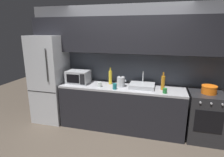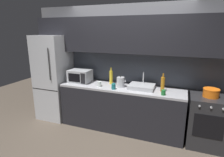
# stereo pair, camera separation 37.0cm
# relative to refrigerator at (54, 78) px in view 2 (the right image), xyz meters

# --- Properties ---
(ground_plane) EXTENTS (10.00, 10.00, 0.00)m
(ground_plane) POSITION_rel_refrigerator_xyz_m (1.62, -0.90, -0.94)
(ground_plane) COLOR #4C4238
(back_wall) EXTENTS (4.21, 0.44, 2.50)m
(back_wall) POSITION_rel_refrigerator_xyz_m (1.62, 0.30, 0.60)
(back_wall) COLOR slate
(back_wall) RESTS_ON ground
(counter_run) EXTENTS (2.47, 0.60, 0.90)m
(counter_run) POSITION_rel_refrigerator_xyz_m (1.62, 0.00, -0.49)
(counter_run) COLOR black
(counter_run) RESTS_ON ground
(refrigerator) EXTENTS (0.68, 0.69, 1.89)m
(refrigerator) POSITION_rel_refrigerator_xyz_m (0.00, 0.00, 0.00)
(refrigerator) COLOR #B7BABF
(refrigerator) RESTS_ON ground
(oven_range) EXTENTS (0.60, 0.62, 0.90)m
(oven_range) POSITION_rel_refrigerator_xyz_m (3.19, -0.00, -0.49)
(oven_range) COLOR #232326
(oven_range) RESTS_ON ground
(microwave) EXTENTS (0.46, 0.35, 0.27)m
(microwave) POSITION_rel_refrigerator_xyz_m (0.68, 0.02, 0.09)
(microwave) COLOR #A8AAAF
(microwave) RESTS_ON counter_run
(sink_basin) EXTENTS (0.48, 0.38, 0.30)m
(sink_basin) POSITION_rel_refrigerator_xyz_m (2.02, 0.03, -0.00)
(sink_basin) COLOR #ADAFB5
(sink_basin) RESTS_ON counter_run
(kettle) EXTENTS (0.19, 0.15, 0.22)m
(kettle) POSITION_rel_refrigerator_xyz_m (1.61, -0.00, 0.05)
(kettle) COLOR #B7BABF
(kettle) RESTS_ON counter_run
(wine_bottle_yellow) EXTENTS (0.07, 0.07, 0.35)m
(wine_bottle_yellow) POSITION_rel_refrigerator_xyz_m (1.36, 0.13, 0.10)
(wine_bottle_yellow) COLOR gold
(wine_bottle_yellow) RESTS_ON counter_run
(wine_bottle_amber) EXTENTS (0.07, 0.07, 0.34)m
(wine_bottle_amber) POSITION_rel_refrigerator_xyz_m (2.41, 0.01, 0.09)
(wine_bottle_amber) COLOR #B27019
(wine_bottle_amber) RESTS_ON counter_run
(mug_teal) EXTENTS (0.08, 0.08, 0.11)m
(mug_teal) POSITION_rel_refrigerator_xyz_m (1.53, -0.19, 0.01)
(mug_teal) COLOR #19666B
(mug_teal) RESTS_ON counter_run
(mug_green) EXTENTS (0.07, 0.07, 0.09)m
(mug_green) POSITION_rel_refrigerator_xyz_m (2.45, -0.19, 0.00)
(mug_green) COLOR #1E6B2D
(mug_green) RESTS_ON counter_run
(mug_clear) EXTENTS (0.08, 0.08, 0.10)m
(mug_clear) POSITION_rel_refrigerator_xyz_m (1.20, -0.12, 0.00)
(mug_clear) COLOR silver
(mug_clear) RESTS_ON counter_run
(cooking_pot) EXTENTS (0.26, 0.26, 0.14)m
(cooking_pot) POSITION_rel_refrigerator_xyz_m (3.21, 0.00, 0.03)
(cooking_pot) COLOR orange
(cooking_pot) RESTS_ON oven_range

